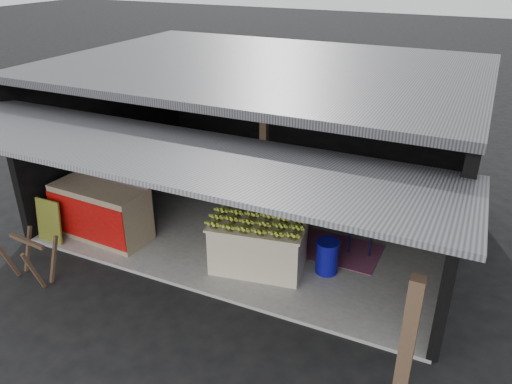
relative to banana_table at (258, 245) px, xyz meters
The scene contains 13 objects.
ground 1.25m from the banana_table, 123.57° to the right, with size 80.00×80.00×0.00m, color black.
concrete_slab 1.72m from the banana_table, 112.49° to the left, with size 7.00×5.00×0.06m, color gray.
shophouse 2.55m from the banana_table, 108.93° to the left, with size 7.40×7.29×3.02m.
banana_table is the anchor object (origin of this frame).
banana_pile 0.49m from the banana_table, 90.00° to the right, with size 1.38×0.83×0.16m, color #C4CF2C, non-canonical shape.
white_crate 0.89m from the banana_table, 92.01° to the left, with size 0.92×0.64×1.01m.
neighbor_stall 2.97m from the banana_table, behind, with size 1.76×0.86×1.78m.
green_signboard 3.77m from the banana_table, 167.47° to the right, with size 0.53×0.04×0.79m, color black.
sawhorse 3.57m from the banana_table, 150.36° to the right, with size 0.76×0.71×0.74m.
water_barrel 1.11m from the banana_table, 18.28° to the left, with size 0.36×0.36×0.53m, color #0C0D8B.
plastic_chair 1.88m from the banana_table, 44.37° to the left, with size 0.50×0.50×0.90m.
magenta_rug 1.50m from the banana_table, 46.41° to the left, with size 1.50×1.00×0.01m, color #681747.
picture_frames 4.27m from the banana_table, 101.55° to the left, with size 1.62×0.04×0.46m.
Camera 1 is at (3.51, -5.23, 4.72)m, focal length 35.00 mm.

